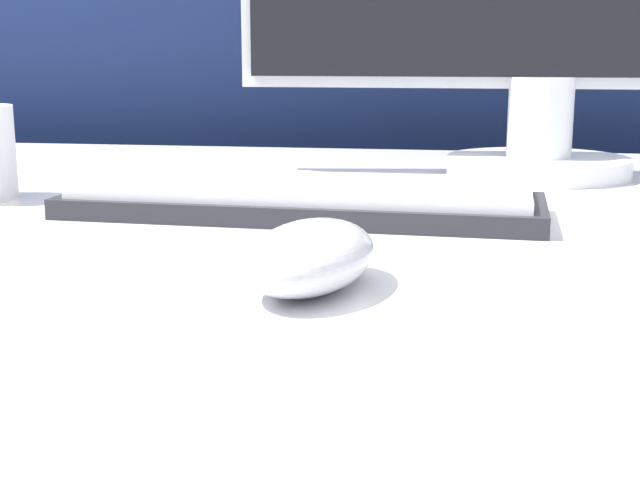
% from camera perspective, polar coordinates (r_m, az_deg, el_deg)
% --- Properties ---
extents(partition_panel, '(5.00, 0.03, 1.05)m').
position_cam_1_polar(partition_panel, '(1.35, 5.49, -2.19)').
color(partition_panel, navy).
rests_on(partition_panel, ground_plane).
extents(computer_mouse_near, '(0.09, 0.12, 0.04)m').
position_cam_1_polar(computer_mouse_near, '(0.49, -0.61, -1.05)').
color(computer_mouse_near, silver).
rests_on(computer_mouse_near, desk).
extents(keyboard, '(0.39, 0.14, 0.02)m').
position_cam_1_polar(keyboard, '(0.71, -1.22, 2.49)').
color(keyboard, '#28282D').
rests_on(keyboard, desk).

